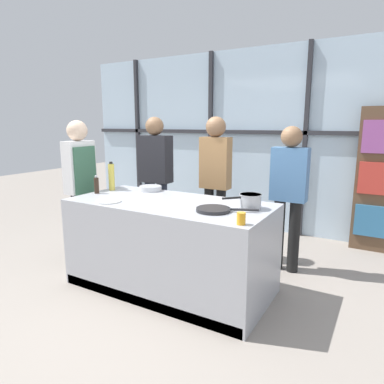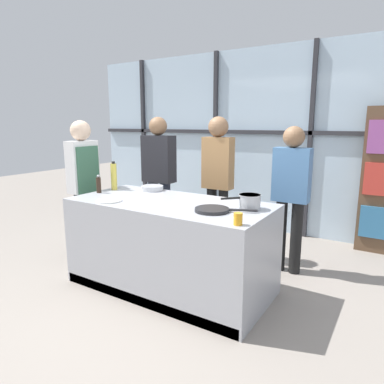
{
  "view_description": "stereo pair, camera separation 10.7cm",
  "coord_description": "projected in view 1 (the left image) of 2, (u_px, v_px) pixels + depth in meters",
  "views": [
    {
      "loc": [
        1.85,
        -2.75,
        1.67
      ],
      "look_at": [
        0.2,
        0.1,
        1.01
      ],
      "focal_mm": 32.0,
      "sensor_mm": 36.0,
      "label": 1
    },
    {
      "loc": [
        1.94,
        -2.69,
        1.67
      ],
      "look_at": [
        0.2,
        0.1,
        1.01
      ],
      "focal_mm": 32.0,
      "sensor_mm": 36.0,
      "label": 2
    }
  ],
  "objects": [
    {
      "name": "juice_glass_near",
      "position": [
        241.0,
        218.0,
        2.61
      ],
      "size": [
        0.07,
        0.07,
        0.1
      ],
      "primitive_type": "cylinder",
      "color": "orange",
      "rests_on": "demo_island"
    },
    {
      "name": "chef",
      "position": [
        81.0,
        181.0,
        4.1
      ],
      "size": [
        0.24,
        0.38,
        1.71
      ],
      "rotation": [
        0.0,
        0.0,
        -1.57
      ],
      "color": "black",
      "rests_on": "ground_plane"
    },
    {
      "name": "frying_pan",
      "position": [
        214.0,
        209.0,
        3.01
      ],
      "size": [
        0.52,
        0.32,
        0.03
      ],
      "color": "#232326",
      "rests_on": "demo_island"
    },
    {
      "name": "mixing_bowl",
      "position": [
        150.0,
        188.0,
        3.93
      ],
      "size": [
        0.25,
        0.25,
        0.06
      ],
      "color": "silver",
      "rests_on": "demo_island"
    },
    {
      "name": "demo_island",
      "position": [
        170.0,
        245.0,
        3.48
      ],
      "size": [
        2.03,
        0.96,
        0.91
      ],
      "color": "#A8AAB2",
      "rests_on": "ground_plane"
    },
    {
      "name": "spectator_center_right",
      "position": [
        289.0,
        189.0,
        3.8
      ],
      "size": [
        0.39,
        0.23,
        1.65
      ],
      "rotation": [
        0.0,
        0.0,
        3.14
      ],
      "color": "black",
      "rests_on": "ground_plane"
    },
    {
      "name": "bookshelf",
      "position": [
        377.0,
        180.0,
        4.44
      ],
      "size": [
        0.51,
        0.19,
        1.89
      ],
      "color": "brown",
      "rests_on": "ground_plane"
    },
    {
      "name": "white_plate",
      "position": [
        109.0,
        201.0,
        3.37
      ],
      "size": [
        0.25,
        0.25,
        0.01
      ],
      "primitive_type": "cylinder",
      "color": "white",
      "rests_on": "demo_island"
    },
    {
      "name": "oil_bottle",
      "position": [
        112.0,
        177.0,
        3.95
      ],
      "size": [
        0.07,
        0.07,
        0.33
      ],
      "color": "#E0CC4C",
      "rests_on": "demo_island"
    },
    {
      "name": "ground_plane",
      "position": [
        170.0,
        286.0,
        3.57
      ],
      "size": [
        18.0,
        18.0,
        0.0
      ],
      "primitive_type": "plane",
      "color": "gray"
    },
    {
      "name": "back_window_wall",
      "position": [
        255.0,
        141.0,
        5.36
      ],
      "size": [
        6.4,
        0.1,
        2.8
      ],
      "color": "silver",
      "rests_on": "ground_plane"
    },
    {
      "name": "spectator_far_left",
      "position": [
        156.0,
        173.0,
        4.69
      ],
      "size": [
        0.46,
        0.25,
        1.76
      ],
      "rotation": [
        0.0,
        0.0,
        3.14
      ],
      "color": "#232838",
      "rests_on": "ground_plane"
    },
    {
      "name": "saucepan",
      "position": [
        250.0,
        201.0,
        3.09
      ],
      "size": [
        0.3,
        0.3,
        0.14
      ],
      "color": "silver",
      "rests_on": "demo_island"
    },
    {
      "name": "pepper_grinder",
      "position": [
        97.0,
        185.0,
        3.77
      ],
      "size": [
        0.05,
        0.05,
        0.2
      ],
      "color": "#332319",
      "rests_on": "demo_island"
    },
    {
      "name": "spectator_center_left",
      "position": [
        215.0,
        176.0,
        4.24
      ],
      "size": [
        0.37,
        0.25,
        1.76
      ],
      "rotation": [
        0.0,
        0.0,
        3.14
      ],
      "color": "black",
      "rests_on": "ground_plane"
    }
  ]
}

